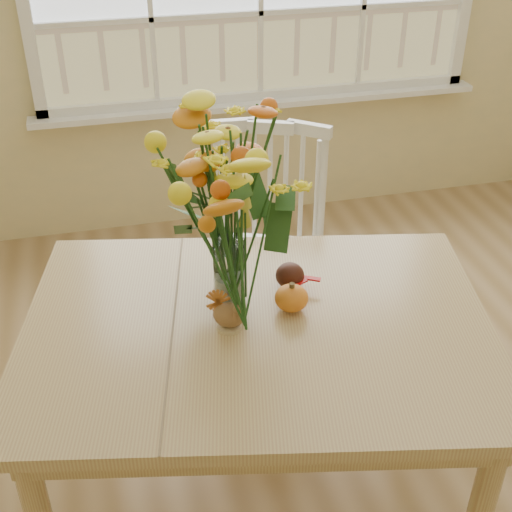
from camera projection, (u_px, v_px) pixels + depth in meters
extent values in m
cube|color=white|center=(262.00, 103.00, 3.65)|extent=(2.42, 0.12, 0.03)
cube|color=tan|center=(258.00, 329.00, 2.00)|extent=(1.54, 1.23, 0.04)
cube|color=tan|center=(258.00, 347.00, 2.04)|extent=(1.40, 1.09, 0.10)
cylinder|color=tan|center=(92.00, 342.00, 2.52)|extent=(0.07, 0.07, 0.69)
cylinder|color=tan|center=(412.00, 335.00, 2.55)|extent=(0.07, 0.07, 0.69)
cube|color=white|center=(264.00, 268.00, 2.71)|extent=(0.59, 0.57, 0.05)
cube|color=white|center=(270.00, 189.00, 2.72)|extent=(0.44, 0.20, 0.52)
cylinder|color=white|center=(214.00, 339.00, 2.72)|extent=(0.04, 0.04, 0.45)
cylinder|color=white|center=(228.00, 291.00, 3.00)|extent=(0.04, 0.04, 0.45)
cylinder|color=white|center=(303.00, 346.00, 2.68)|extent=(0.04, 0.04, 0.45)
cylinder|color=white|center=(309.00, 297.00, 2.96)|extent=(0.04, 0.04, 0.45)
cylinder|color=white|center=(229.00, 271.00, 2.03)|extent=(0.09, 0.09, 0.22)
ellipsoid|color=#C94E17|center=(291.00, 299.00, 2.02)|extent=(0.10, 0.10, 0.08)
cylinder|color=#CCB78C|center=(229.00, 326.00, 1.97)|extent=(0.07, 0.07, 0.01)
ellipsoid|color=brown|center=(229.00, 315.00, 1.95)|extent=(0.11, 0.10, 0.08)
ellipsoid|color=#38160F|center=(290.00, 277.00, 2.12)|extent=(0.09, 0.09, 0.08)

